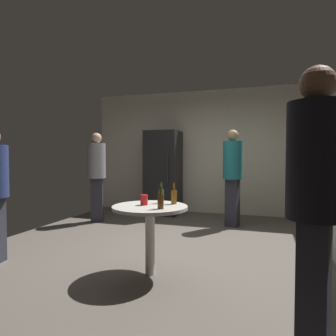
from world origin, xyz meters
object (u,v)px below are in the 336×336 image
(plastic_cup_red, at_px, (144,200))
(person_in_gray_shirt, at_px, (97,170))
(person_in_black_shirt, at_px, (316,191))
(beer_bottle_green, at_px, (161,196))
(person_in_teal_shirt, at_px, (233,170))
(beer_bottle_brown, at_px, (161,200))
(refrigerator, at_px, (163,173))
(beer_bottle_amber, at_px, (174,196))
(foreground_table, at_px, (150,216))

(plastic_cup_red, xyz_separation_m, person_in_gray_shirt, (-1.84, 2.06, 0.21))
(person_in_black_shirt, bearing_deg, beer_bottle_green, -23.63)
(plastic_cup_red, xyz_separation_m, person_in_teal_shirt, (0.68, 2.46, 0.22))
(beer_bottle_brown, relative_size, person_in_teal_shirt, 0.13)
(refrigerator, bearing_deg, beer_bottle_amber, -69.04)
(plastic_cup_red, bearing_deg, foreground_table, -20.93)
(beer_bottle_green, xyz_separation_m, person_in_gray_shirt, (-1.97, 1.88, 0.18))
(beer_bottle_amber, xyz_separation_m, person_in_gray_shirt, (-2.12, 1.89, 0.18))
(beer_bottle_brown, bearing_deg, beer_bottle_green, 108.40)
(foreground_table, height_order, plastic_cup_red, plastic_cup_red)
(person_in_teal_shirt, bearing_deg, person_in_black_shirt, 30.78)
(beer_bottle_brown, relative_size, beer_bottle_green, 1.00)
(beer_bottle_brown, distance_m, person_in_teal_shirt, 2.66)
(beer_bottle_amber, bearing_deg, refrigerator, 110.96)
(plastic_cup_red, bearing_deg, person_in_gray_shirt, 131.67)
(plastic_cup_red, relative_size, person_in_black_shirt, 0.06)
(beer_bottle_green, distance_m, plastic_cup_red, 0.22)
(person_in_gray_shirt, relative_size, person_in_black_shirt, 0.95)
(beer_bottle_amber, distance_m, person_in_gray_shirt, 2.85)
(foreground_table, relative_size, beer_bottle_green, 3.48)
(refrigerator, bearing_deg, person_in_gray_shirt, -130.52)
(beer_bottle_brown, relative_size, person_in_black_shirt, 0.13)
(beer_bottle_brown, height_order, person_in_black_shirt, person_in_black_shirt)
(person_in_gray_shirt, bearing_deg, person_in_teal_shirt, 75.39)
(beer_bottle_amber, xyz_separation_m, beer_bottle_brown, (-0.04, -0.33, 0.00))
(person_in_teal_shirt, bearing_deg, beer_bottle_green, 3.50)
(beer_bottle_green, distance_m, person_in_teal_shirt, 2.35)
(foreground_table, relative_size, beer_bottle_amber, 3.48)
(person_in_teal_shirt, height_order, person_in_black_shirt, person_in_black_shirt)
(beer_bottle_brown, distance_m, beer_bottle_green, 0.37)
(refrigerator, xyz_separation_m, beer_bottle_amber, (1.16, -3.02, -0.08))
(beer_bottle_brown, relative_size, person_in_gray_shirt, 0.14)
(beer_bottle_amber, height_order, beer_bottle_green, same)
(refrigerator, relative_size, foreground_table, 2.25)
(beer_bottle_brown, xyz_separation_m, person_in_black_shirt, (1.28, -0.83, 0.24))
(person_in_gray_shirt, bearing_deg, beer_bottle_brown, 19.57)
(foreground_table, bearing_deg, person_in_gray_shirt, 132.45)
(beer_bottle_brown, bearing_deg, plastic_cup_red, 145.94)
(refrigerator, distance_m, beer_bottle_brown, 3.54)
(refrigerator, relative_size, beer_bottle_brown, 7.83)
(beer_bottle_green, height_order, person_in_teal_shirt, person_in_teal_shirt)
(refrigerator, height_order, beer_bottle_green, refrigerator)
(beer_bottle_green, bearing_deg, person_in_black_shirt, -40.35)
(beer_bottle_brown, height_order, beer_bottle_green, same)
(beer_bottle_brown, height_order, plastic_cup_red, beer_bottle_brown)
(beer_bottle_amber, relative_size, beer_bottle_green, 1.00)
(beer_bottle_amber, height_order, person_in_black_shirt, person_in_black_shirt)
(beer_bottle_brown, xyz_separation_m, person_in_teal_shirt, (0.44, 2.62, 0.19))
(refrigerator, relative_size, person_in_teal_shirt, 1.04)
(plastic_cup_red, xyz_separation_m, person_in_black_shirt, (1.52, -1.00, 0.26))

